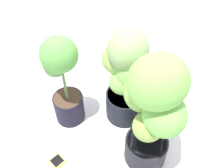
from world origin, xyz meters
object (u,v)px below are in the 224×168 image
Objects in this scene: hygrometer_box at (57,162)px; potted_plant_center at (126,76)px; potted_plant_front_left at (62,78)px; potted_plant_front_right at (153,110)px.

potted_plant_center is at bearing -3.68° from hygrometer_box.
potted_plant_front_left is 0.52m from hygrometer_box.
potted_plant_front_right is (0.60, 0.03, 0.09)m from potted_plant_front_left.
potted_plant_front_right reaches higher than potted_plant_center.
hygrometer_box is at bearing -103.57° from potted_plant_center.
potted_plant_center is 0.67m from hygrometer_box.
potted_plant_front_left is at bearing 39.72° from hygrometer_box.
potted_plant_center is at bearing 144.54° from potted_plant_front_right.
potted_plant_center is (-0.28, 0.20, -0.09)m from potted_plant_front_right.
potted_plant_front_left is 0.60m from potted_plant_front_right.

